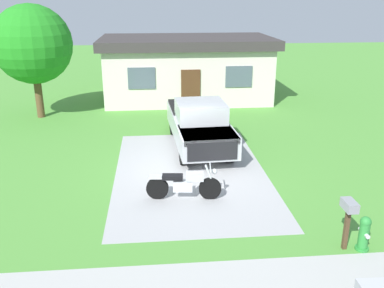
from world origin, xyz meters
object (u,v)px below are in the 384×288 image
Objects in this scene: motorcycle at (184,184)px; fire_hydrant at (364,234)px; mailbox at (349,212)px; shade_tree at (33,44)px; neighbor_house at (187,68)px; pickup_truck at (199,123)px.

motorcycle is 5.01m from fire_hydrant.
fire_hydrant is at bearing -10.65° from mailbox.
motorcycle is at bearing -56.11° from shade_tree.
mailbox is at bearing -51.33° from shade_tree.
neighbor_house is (-2.48, 15.79, 0.81)m from mailbox.
neighbor_house is at bearing 88.65° from pickup_truck.
mailbox reaches higher than motorcycle.
motorcycle is 4.67m from mailbox.
mailbox is at bearing -70.54° from pickup_truck.
pickup_truck is 0.60× the size of neighbor_house.
pickup_truck is 9.20m from shade_tree.
pickup_truck reaches higher than mailbox.
fire_hydrant is at bearing -50.38° from shade_tree.
shade_tree reaches higher than motorcycle.
pickup_truck is (0.92, 4.61, 0.48)m from motorcycle.
mailbox reaches higher than fire_hydrant.
fire_hydrant is 16.61m from shade_tree.
motorcycle is at bearing 140.57° from mailbox.
motorcycle is 11.89m from shade_tree.
pickup_truck is 4.54× the size of mailbox.
motorcycle is 0.23× the size of neighbor_house.
pickup_truck is 6.58× the size of fire_hydrant.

